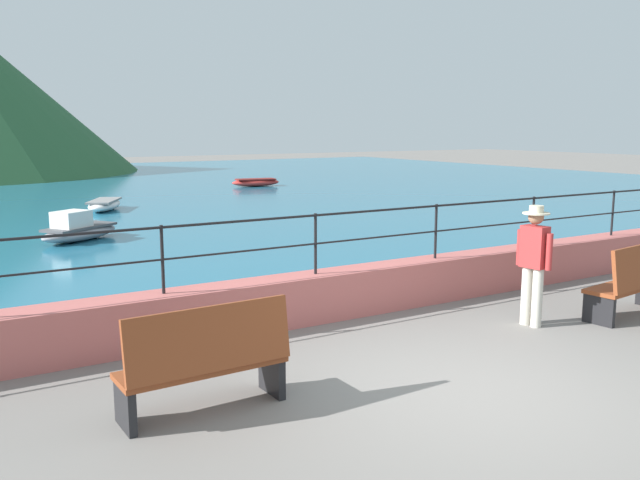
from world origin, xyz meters
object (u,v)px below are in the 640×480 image
(bench_main, at_px, (206,360))
(boat_1, at_px, (104,205))
(boat_4, at_px, (78,230))
(bench_far, at_px, (634,281))
(person_walking, at_px, (534,259))
(boat_3, at_px, (256,182))

(bench_main, bearing_deg, boat_1, 79.87)
(boat_4, bearing_deg, bench_far, -62.52)
(person_walking, height_order, boat_1, person_walking)
(boat_1, bearing_deg, bench_main, -100.13)
(boat_3, bearing_deg, bench_main, -116.73)
(bench_far, relative_size, person_walking, 1.00)
(bench_main, relative_size, boat_4, 0.71)
(boat_4, bearing_deg, boat_3, 48.19)
(boat_3, bearing_deg, person_walking, -105.85)
(bench_main, relative_size, person_walking, 0.98)
(boat_1, relative_size, boat_4, 1.02)
(boat_3, bearing_deg, boat_4, -131.81)
(boat_1, relative_size, boat_3, 1.02)
(person_walking, distance_m, boat_1, 16.74)
(boat_1, bearing_deg, person_walking, -82.79)
(bench_far, xyz_separation_m, boat_3, (4.69, 22.89, -0.30))
(bench_main, relative_size, boat_1, 0.70)
(bench_main, distance_m, boat_3, 25.57)
(bench_far, height_order, person_walking, person_walking)
(person_walking, bearing_deg, boat_4, 111.13)
(person_walking, height_order, boat_3, person_walking)
(boat_3, bearing_deg, boat_1, -145.44)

